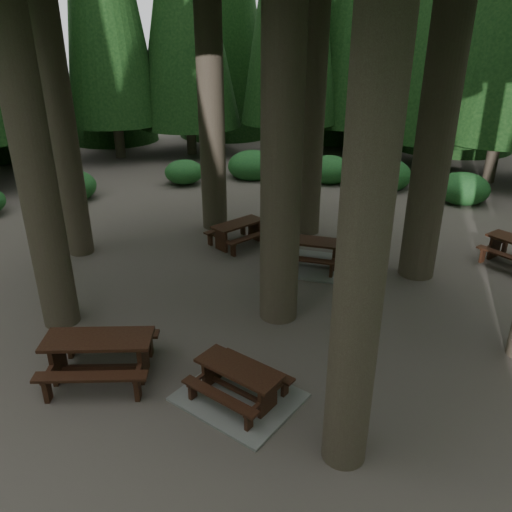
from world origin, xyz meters
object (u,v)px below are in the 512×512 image
Objects in this scene: picnic_table_b at (238,230)px; picnic_table_c at (309,257)px; picnic_table_e at (100,351)px; picnic_table_a at (239,389)px.

picnic_table_c is at bearing -78.80° from picnic_table_b.
picnic_table_c reaches higher than picnic_table_b.
picnic_table_b is 6.73m from picnic_table_e.
picnic_table_a is 6.95m from picnic_table_b.
picnic_table_e is (-0.36, -6.47, 0.30)m from picnic_table_c.
picnic_table_b is at bearing 129.03° from picnic_table_a.
picnic_table_b reaches higher than picnic_table_a.
picnic_table_a is 1.11× the size of picnic_table_b.
picnic_table_e reaches higher than picnic_table_a.
picnic_table_a is 5.74m from picnic_table_c.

